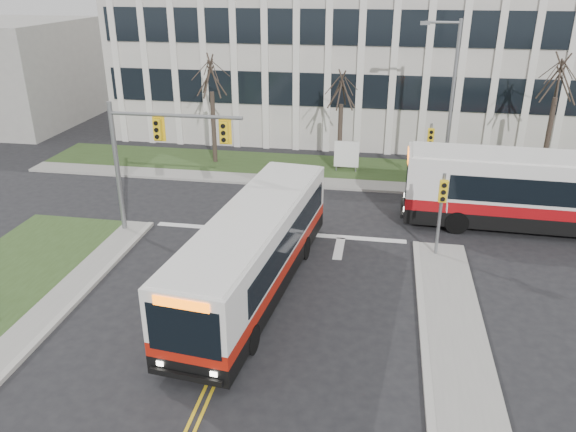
# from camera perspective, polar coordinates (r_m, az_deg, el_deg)

# --- Properties ---
(ground) EXTENTS (120.00, 120.00, 0.00)m
(ground) POSITION_cam_1_polar(r_m,az_deg,el_deg) (19.76, -5.50, -11.67)
(ground) COLOR black
(ground) RESTS_ON ground
(sidewalk_cross) EXTENTS (44.00, 1.60, 0.14)m
(sidewalk_cross) POSITION_cam_1_polar(r_m,az_deg,el_deg) (32.75, 9.95, 2.93)
(sidewalk_cross) COLOR #9E9B93
(sidewalk_cross) RESTS_ON ground
(building_lawn) EXTENTS (44.00, 5.00, 0.12)m
(building_lawn) POSITION_cam_1_polar(r_m,az_deg,el_deg) (35.39, 10.00, 4.47)
(building_lawn) COLOR #30441D
(building_lawn) RESTS_ON ground
(office_building) EXTENTS (40.00, 16.00, 12.00)m
(office_building) POSITION_cam_1_polar(r_m,az_deg,el_deg) (45.86, 10.68, 16.34)
(office_building) COLOR beige
(office_building) RESTS_ON ground
(building_annex) EXTENTS (12.00, 12.00, 8.00)m
(building_annex) POSITION_cam_1_polar(r_m,az_deg,el_deg) (52.09, -27.02, 12.85)
(building_annex) COLOR #9E9B93
(building_annex) RESTS_ON ground
(mast_arm_signal) EXTENTS (6.11, 0.38, 6.20)m
(mast_arm_signal) POSITION_cam_1_polar(r_m,az_deg,el_deg) (25.87, -13.91, 6.86)
(mast_arm_signal) COLOR slate
(mast_arm_signal) RESTS_ON ground
(signal_pole_near) EXTENTS (0.34, 0.39, 3.80)m
(signal_pole_near) POSITION_cam_1_polar(r_m,az_deg,el_deg) (24.26, 15.33, 1.21)
(signal_pole_near) COLOR slate
(signal_pole_near) RESTS_ON ground
(signal_pole_far) EXTENTS (0.34, 0.39, 3.80)m
(signal_pole_far) POSITION_cam_1_polar(r_m,az_deg,el_deg) (32.29, 14.18, 6.82)
(signal_pole_far) COLOR slate
(signal_pole_far) RESTS_ON ground
(streetlight) EXTENTS (2.15, 0.25, 9.20)m
(streetlight) POSITION_cam_1_polar(r_m,az_deg,el_deg) (32.52, 16.05, 11.65)
(streetlight) COLOR slate
(streetlight) RESTS_ON ground
(directory_sign) EXTENTS (1.50, 0.12, 2.00)m
(directory_sign) POSITION_cam_1_polar(r_m,az_deg,el_deg) (34.64, 5.96, 6.22)
(directory_sign) COLOR slate
(directory_sign) RESTS_ON ground
(tree_left) EXTENTS (1.80, 1.80, 7.70)m
(tree_left) POSITION_cam_1_polar(r_m,az_deg,el_deg) (35.65, -7.83, 13.80)
(tree_left) COLOR #42352B
(tree_left) RESTS_ON ground
(tree_mid) EXTENTS (1.80, 1.80, 6.82)m
(tree_mid) POSITION_cam_1_polar(r_m,az_deg,el_deg) (34.45, 5.46, 12.52)
(tree_mid) COLOR #42352B
(tree_mid) RESTS_ON ground
(tree_right) EXTENTS (1.80, 1.80, 8.25)m
(tree_right) POSITION_cam_1_polar(r_m,az_deg,el_deg) (35.27, 25.79, 12.31)
(tree_right) COLOR #42352B
(tree_right) RESTS_ON ground
(bus_main) EXTENTS (3.93, 12.27, 3.21)m
(bus_main) POSITION_cam_1_polar(r_m,az_deg,el_deg) (21.36, -3.42, -3.69)
(bus_main) COLOR silver
(bus_main) RESTS_ON ground
(bus_cross) EXTENTS (13.48, 3.31, 3.57)m
(bus_cross) POSITION_cam_1_polar(r_m,az_deg,el_deg) (29.13, 25.17, 1.99)
(bus_cross) COLOR silver
(bus_cross) RESTS_ON ground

